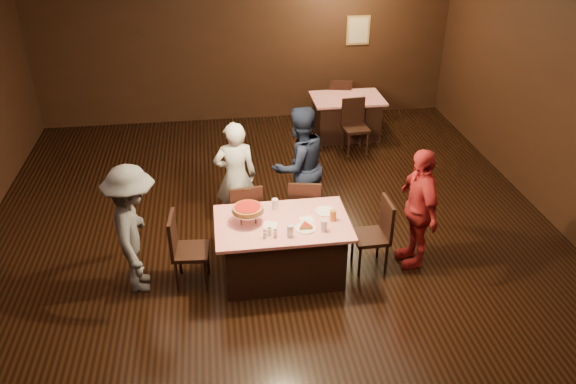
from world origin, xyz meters
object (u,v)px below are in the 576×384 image
object	(u,v)px
chair_end_left	(191,250)
diner_white_jacket	(236,177)
glass_front_right	(324,225)
diner_red_shirt	(418,208)
chair_back_near	(356,127)
chair_far_right	(305,208)
diner_navy_hoodie	(299,166)
back_table	(346,117)
glass_amber	(333,215)
glass_front_left	(290,231)
chair_back_far	(340,101)
chair_end_right	(371,235)
main_table	(282,248)
diner_grey_knit	(134,230)
plate_empty	(325,211)
glass_back	(275,204)
pizza_stand	(248,209)
chair_far_left	(245,212)

from	to	relation	value
chair_end_left	diner_white_jacket	world-z (taller)	diner_white_jacket
glass_front_right	diner_red_shirt	bearing A→B (deg)	13.42
chair_back_near	glass_front_right	world-z (taller)	chair_back_near
chair_far_right	diner_navy_hoodie	bearing A→B (deg)	-78.81
chair_end_left	back_table	bearing A→B (deg)	-30.56
chair_far_right	glass_amber	size ratio (longest dim) A/B	6.79
glass_front_left	chair_back_far	bearing A→B (deg)	71.01
chair_far_right	chair_back_near	world-z (taller)	same
chair_end_right	glass_amber	xyz separation A→B (m)	(-0.50, -0.05, 0.37)
main_table	glass_amber	size ratio (longest dim) A/B	11.43
main_table	chair_end_left	distance (m)	1.10
back_table	diner_white_jacket	xyz separation A→B (m)	(-2.22, -2.84, 0.41)
chair_back_far	glass_amber	bearing A→B (deg)	87.89
chair_end_right	glass_amber	size ratio (longest dim) A/B	6.79
glass_amber	diner_red_shirt	bearing A→B (deg)	5.02
chair_far_right	diner_red_shirt	world-z (taller)	diner_red_shirt
diner_white_jacket	diner_grey_knit	bearing A→B (deg)	40.98
glass_front_right	glass_amber	world-z (taller)	same
plate_empty	glass_back	size ratio (longest dim) A/B	1.79
back_table	pizza_stand	size ratio (longest dim) A/B	3.42
diner_navy_hoodie	diner_grey_knit	world-z (taller)	diner_navy_hoodie
chair_far_right	plate_empty	xyz separation A→B (m)	(0.15, -0.60, 0.30)
main_table	chair_back_near	xyz separation A→B (m)	(1.74, 3.31, 0.09)
chair_end_right	plate_empty	world-z (taller)	chair_end_right
diner_navy_hoodie	pizza_stand	size ratio (longest dim) A/B	4.53
pizza_stand	glass_back	bearing A→B (deg)	35.54
chair_end_right	diner_red_shirt	world-z (taller)	diner_red_shirt
diner_red_shirt	glass_front_right	size ratio (longest dim) A/B	11.33
pizza_stand	diner_red_shirt	bearing A→B (deg)	-0.12
chair_back_near	diner_red_shirt	bearing A→B (deg)	-95.89
plate_empty	glass_amber	size ratio (longest dim) A/B	1.79
glass_amber	back_table	bearing A→B (deg)	74.32
chair_back_near	chair_far_right	bearing A→B (deg)	-122.58
chair_far_left	glass_back	world-z (taller)	chair_far_left
glass_front_right	glass_amber	bearing A→B (deg)	53.13
chair_far_right	diner_red_shirt	bearing A→B (deg)	162.34
back_table	chair_back_near	bearing A→B (deg)	-90.00
main_table	plate_empty	distance (m)	0.69
chair_far_right	glass_front_left	bearing A→B (deg)	82.58
chair_end_left	chair_far_right	bearing A→B (deg)	-58.71
chair_far_left	chair_back_far	size ratio (longest dim) A/B	1.00
diner_red_shirt	diner_grey_knit	bearing A→B (deg)	-93.05
pizza_stand	chair_end_left	bearing A→B (deg)	-175.91
chair_back_far	plate_empty	distance (m)	4.63
glass_amber	pizza_stand	bearing A→B (deg)	174.29
chair_end_right	chair_back_near	world-z (taller)	same
plate_empty	glass_front_left	distance (m)	0.68
chair_end_right	glass_front_right	bearing A→B (deg)	-70.19
chair_back_far	glass_amber	world-z (taller)	chair_back_far
main_table	chair_far_right	distance (m)	0.85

